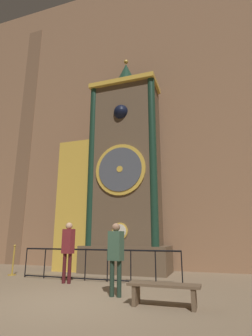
# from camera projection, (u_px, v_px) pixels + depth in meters

# --- Properties ---
(ground_plane) EXTENTS (28.00, 28.00, 0.00)m
(ground_plane) POSITION_uv_depth(u_px,v_px,m) (67.00, 302.00, 5.59)
(ground_plane) COLOR #847056
(cathedral_back_wall) EXTENTS (24.00, 0.32, 15.36)m
(cathedral_back_wall) POSITION_uv_depth(u_px,v_px,m) (137.00, 106.00, 13.06)
(cathedral_back_wall) COLOR #936B4C
(cathedral_back_wall) RESTS_ON ground_plane
(clock_tower) EXTENTS (4.66, 1.77, 9.48)m
(clock_tower) POSITION_uv_depth(u_px,v_px,m) (115.00, 177.00, 11.15)
(clock_tower) COLOR brown
(clock_tower) RESTS_ON ground_plane
(railing_fence) EXTENTS (5.40, 0.05, 0.97)m
(railing_fence) POSITION_uv_depth(u_px,v_px,m) (96.00, 263.00, 8.30)
(railing_fence) COLOR black
(railing_fence) RESTS_ON ground_plane
(visitor_near) EXTENTS (0.37, 0.27, 1.78)m
(visitor_near) POSITION_uv_depth(u_px,v_px,m) (68.00, 246.00, 8.06)
(visitor_near) COLOR #461518
(visitor_near) RESTS_ON ground_plane
(visitor_far) EXTENTS (0.38, 0.29, 1.68)m
(visitor_far) POSITION_uv_depth(u_px,v_px,m) (116.00, 252.00, 6.32)
(visitor_far) COLOR #213427
(visitor_far) RESTS_ON ground_plane
(stanchion_post) EXTENTS (0.28, 0.28, 1.06)m
(stanchion_post) POSITION_uv_depth(u_px,v_px,m) (13.00, 265.00, 9.50)
(stanchion_post) COLOR #B28E33
(stanchion_post) RESTS_ON ground_plane
(visitor_bench) EXTENTS (1.46, 0.40, 0.44)m
(visitor_bench) POSITION_uv_depth(u_px,v_px,m) (164.00, 290.00, 5.27)
(visitor_bench) COLOR brown
(visitor_bench) RESTS_ON ground_plane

